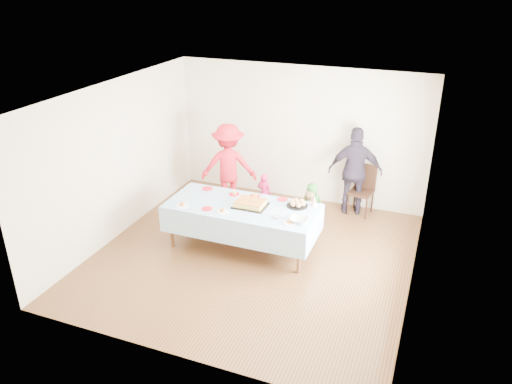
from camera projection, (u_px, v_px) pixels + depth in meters
ground at (253, 256)px, 8.25m from camera, size 5.00×5.00×0.00m
room_walls at (256, 156)px, 7.50m from camera, size 5.04×5.04×2.72m
party_table at (242, 209)px, 8.22m from camera, size 2.50×1.10×0.78m
birthday_cake at (250, 204)px, 8.16m from camera, size 0.54×0.42×0.10m
rolls_tray at (297, 204)px, 8.16m from camera, size 0.35×0.35×0.11m
punch_bowl at (299, 220)px, 7.66m from camera, size 0.28×0.28×0.07m
party_hat at (314, 201)px, 8.15m from camera, size 0.10×0.10×0.17m
fork_pile at (278, 216)px, 7.77m from camera, size 0.24×0.18×0.07m
plate_red_far_a at (207, 189)px, 8.81m from camera, size 0.19×0.19×0.01m
plate_red_far_b at (234, 194)px, 8.59m from camera, size 0.18×0.18×0.01m
plate_red_far_c at (255, 196)px, 8.52m from camera, size 0.19×0.19×0.01m
plate_red_far_d at (282, 199)px, 8.40m from camera, size 0.18×0.18×0.01m
plate_red_near at (207, 209)px, 8.08m from camera, size 0.18×0.18×0.01m
plate_white_left at (182, 206)px, 8.18m from camera, size 0.22×0.22×0.01m
plate_white_mid at (222, 212)px, 7.98m from camera, size 0.20×0.20×0.01m
plate_white_right at (289, 223)px, 7.63m from camera, size 0.21×0.21×0.01m
dining_chair at (363, 187)px, 9.51m from camera, size 0.47×0.47×0.96m
toddler_left at (264, 194)px, 9.49m from camera, size 0.33×0.24×0.83m
toddler_mid at (312, 205)px, 9.04m from camera, size 0.48×0.39×0.84m
toddler_right at (308, 214)px, 8.70m from camera, size 0.43×0.34×0.86m
adult_left at (229, 166)px, 9.67m from camera, size 1.23×0.96×1.68m
adult_right at (355, 171)px, 9.35m from camera, size 1.06×0.60×1.71m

